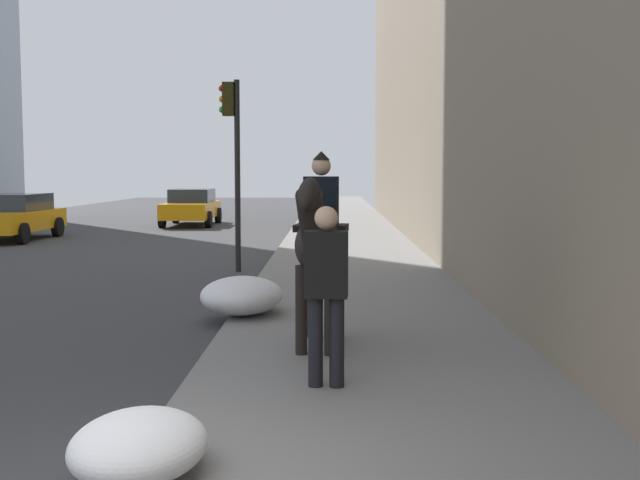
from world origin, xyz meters
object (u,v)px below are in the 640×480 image
pedestrian_greeting (326,284)px  car_mid_lane (192,206)px  traffic_light_near_curb (233,144)px  car_near_lane (13,216)px  mounted_horse_near (320,240)px

pedestrian_greeting → car_mid_lane: 24.77m
car_mid_lane → traffic_light_near_curb: size_ratio=1.13×
car_near_lane → car_mid_lane: size_ratio=0.99×
pedestrian_greeting → traffic_light_near_curb: size_ratio=0.42×
mounted_horse_near → traffic_light_near_curb: bearing=-159.7°
mounted_horse_near → pedestrian_greeting: 1.69m
car_near_lane → traffic_light_near_curb: size_ratio=1.11×
car_near_lane → car_mid_lane: same height
mounted_horse_near → traffic_light_near_curb: 8.18m
pedestrian_greeting → car_near_lane: 19.86m
pedestrian_greeting → car_mid_lane: pedestrian_greeting is taller
traffic_light_near_curb → car_mid_lane: bearing=13.4°
car_mid_lane → mounted_horse_near: bearing=12.9°
car_mid_lane → traffic_light_near_curb: (-14.64, -3.50, 1.95)m
car_near_lane → mounted_horse_near: bearing=33.7°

